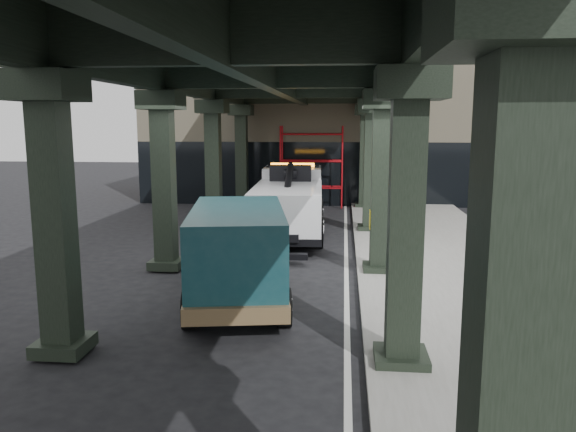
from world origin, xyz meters
The scene contains 8 objects.
ground centered at (0.00, 0.00, 0.00)m, with size 90.00×90.00×0.00m, color black.
sidewalk centered at (4.50, 2.00, 0.07)m, with size 5.00×40.00×0.15m, color gray.
lane_stripe centered at (1.70, 2.00, 0.01)m, with size 0.12×38.00×0.01m, color silver.
viaduct centered at (-0.40, 2.00, 5.46)m, with size 7.40×32.00×6.40m.
building centered at (2.00, 20.00, 4.00)m, with size 22.00×10.00×8.00m, color #C6B793.
scaffolding centered at (0.00, 14.64, 2.11)m, with size 3.08×0.88×4.00m.
tow_truck centered at (-0.39, 7.50, 1.31)m, with size 2.72×8.29×2.69m.
towed_van centered at (-0.84, -0.61, 1.21)m, with size 3.00×5.80×2.24m.
Camera 1 is at (1.58, -13.15, 4.14)m, focal length 35.00 mm.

